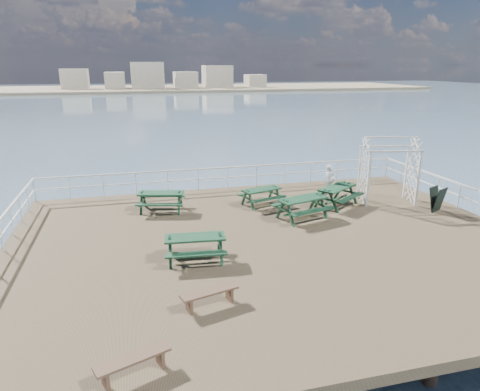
% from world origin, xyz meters
% --- Properties ---
extents(ground, '(18.00, 14.00, 0.30)m').
position_xyz_m(ground, '(0.00, 0.00, -0.15)').
color(ground, brown).
rests_on(ground, ground).
extents(sea_backdrop, '(300.00, 300.00, 9.20)m').
position_xyz_m(sea_backdrop, '(12.54, 134.07, -0.51)').
color(sea_backdrop, '#455D75').
rests_on(sea_backdrop, ground).
extents(railing, '(17.77, 13.76, 1.10)m').
position_xyz_m(railing, '(-0.07, 2.57, 0.87)').
color(railing, silver).
rests_on(railing, ground).
extents(picnic_table_a, '(2.17, 1.90, 0.91)m').
position_xyz_m(picnic_table_a, '(-3.47, 4.20, 0.58)').
color(picnic_table_a, '#133620').
rests_on(picnic_table_a, ground).
extents(picnic_table_b, '(2.02, 1.80, 0.83)m').
position_xyz_m(picnic_table_b, '(0.83, 3.90, 0.53)').
color(picnic_table_b, '#133620').
rests_on(picnic_table_b, ground).
extents(picnic_table_c, '(2.53, 2.42, 0.96)m').
position_xyz_m(picnic_table_c, '(3.97, 3.01, 0.62)').
color(picnic_table_c, '#133620').
rests_on(picnic_table_c, ground).
extents(picnic_table_d, '(2.00, 1.68, 0.91)m').
position_xyz_m(picnic_table_d, '(-2.82, -0.89, 0.58)').
color(picnic_table_d, '#133620').
rests_on(picnic_table_d, ground).
extents(picnic_table_e, '(2.34, 2.08, 0.97)m').
position_xyz_m(picnic_table_e, '(1.89, 1.85, 0.62)').
color(picnic_table_e, '#133620').
rests_on(picnic_table_e, ground).
extents(flat_bench_near, '(1.53, 0.86, 0.43)m').
position_xyz_m(flat_bench_near, '(-4.79, -5.80, 0.32)').
color(flat_bench_near, brown).
rests_on(flat_bench_near, ground).
extents(flat_bench_far, '(1.55, 0.74, 0.43)m').
position_xyz_m(flat_bench_far, '(-2.88, -3.65, 0.32)').
color(flat_bench_far, brown).
rests_on(flat_bench_far, ground).
extents(trellis_arbor, '(2.57, 1.70, 2.95)m').
position_xyz_m(trellis_arbor, '(6.35, 2.93, 1.31)').
color(trellis_arbor, silver).
rests_on(trellis_arbor, ground).
extents(sandwich_board, '(0.78, 0.70, 1.06)m').
position_xyz_m(sandwich_board, '(7.65, 1.25, 0.51)').
color(sandwich_board, black).
rests_on(sandwich_board, ground).
extents(person, '(0.70, 0.59, 1.63)m').
position_xyz_m(person, '(3.99, 3.80, 0.82)').
color(person, white).
rests_on(person, ground).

